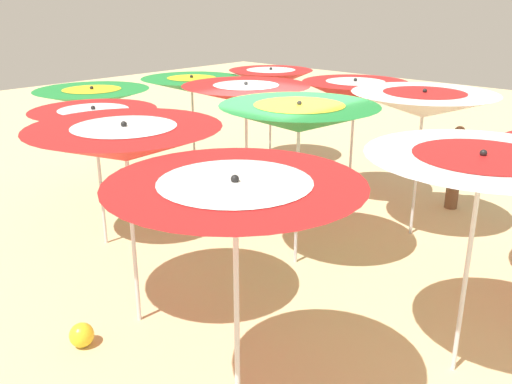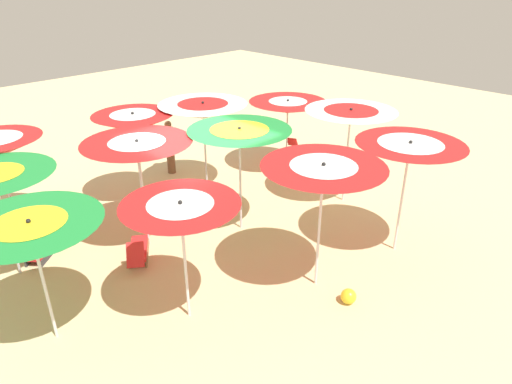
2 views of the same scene
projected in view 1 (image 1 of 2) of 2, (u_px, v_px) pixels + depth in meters
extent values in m
cube|color=beige|center=(272.00, 240.00, 9.35)|extent=(37.23, 37.23, 0.04)
cylinder|color=silver|center=(98.00, 150.00, 10.87)|extent=(0.05, 0.05, 2.04)
cone|color=#1E8C38|center=(93.00, 98.00, 10.52)|extent=(2.15, 2.15, 0.31)
cone|color=yellow|center=(92.00, 93.00, 10.50)|extent=(1.09, 1.09, 0.16)
sphere|color=black|center=(92.00, 88.00, 10.46)|extent=(0.07, 0.07, 0.07)
cylinder|color=silver|center=(101.00, 184.00, 8.86)|extent=(0.05, 0.05, 2.06)
cone|color=red|center=(94.00, 120.00, 8.52)|extent=(1.93, 1.93, 0.33)
cone|color=white|center=(94.00, 115.00, 8.49)|extent=(1.06, 1.06, 0.18)
sphere|color=black|center=(93.00, 108.00, 8.45)|extent=(0.07, 0.07, 0.07)
cylinder|color=silver|center=(133.00, 237.00, 6.65)|extent=(0.05, 0.05, 2.29)
cone|color=red|center=(125.00, 144.00, 6.26)|extent=(2.21, 2.21, 0.40)
cone|color=white|center=(125.00, 136.00, 6.23)|extent=(1.18, 1.18, 0.21)
sphere|color=black|center=(124.00, 124.00, 6.19)|extent=(0.07, 0.07, 0.07)
cylinder|color=silver|center=(237.00, 321.00, 4.93)|extent=(0.05, 0.05, 2.29)
cone|color=red|center=(235.00, 200.00, 4.55)|extent=(2.16, 2.16, 0.31)
cone|color=white|center=(235.00, 192.00, 4.53)|extent=(1.28, 1.28, 0.18)
sphere|color=black|center=(235.00, 179.00, 4.49)|extent=(0.07, 0.07, 0.07)
cylinder|color=silver|center=(194.00, 132.00, 12.29)|extent=(0.05, 0.05, 2.04)
cone|color=#1E8C38|center=(192.00, 85.00, 11.95)|extent=(2.16, 2.16, 0.31)
cone|color=yellow|center=(192.00, 81.00, 11.92)|extent=(1.04, 1.04, 0.15)
sphere|color=black|center=(191.00, 77.00, 11.88)|extent=(0.07, 0.07, 0.07)
cylinder|color=silver|center=(246.00, 156.00, 10.07)|extent=(0.05, 0.05, 2.24)
cone|color=red|center=(246.00, 94.00, 9.69)|extent=(2.25, 2.25, 0.32)
cone|color=white|center=(246.00, 90.00, 9.66)|extent=(1.15, 1.15, 0.16)
sphere|color=black|center=(246.00, 83.00, 9.63)|extent=(0.07, 0.07, 0.07)
cylinder|color=silver|center=(297.00, 194.00, 8.17)|extent=(0.05, 0.05, 2.24)
cone|color=#1E8C38|center=(299.00, 119.00, 7.80)|extent=(2.26, 2.26, 0.39)
cone|color=yellow|center=(299.00, 113.00, 7.77)|extent=(1.28, 1.28, 0.22)
sphere|color=black|center=(299.00, 103.00, 7.72)|extent=(0.07, 0.07, 0.07)
cylinder|color=silver|center=(466.00, 278.00, 5.72)|extent=(0.05, 0.05, 2.26)
cone|color=white|center=(480.00, 174.00, 5.34)|extent=(2.25, 2.25, 0.36)
cone|color=red|center=(482.00, 166.00, 5.31)|extent=(1.32, 1.32, 0.21)
sphere|color=black|center=(483.00, 153.00, 5.27)|extent=(0.07, 0.07, 0.07)
cylinder|color=silver|center=(270.00, 122.00, 13.18)|extent=(0.05, 0.05, 2.03)
cone|color=red|center=(271.00, 79.00, 12.84)|extent=(1.94, 1.94, 0.42)
cone|color=white|center=(271.00, 75.00, 12.81)|extent=(1.13, 1.13, 0.25)
sphere|color=black|center=(271.00, 69.00, 12.76)|extent=(0.07, 0.07, 0.07)
cylinder|color=silver|center=(351.00, 149.00, 10.71)|extent=(0.05, 0.05, 2.15)
cone|color=red|center=(355.00, 93.00, 10.35)|extent=(1.97, 1.97, 0.43)
cone|color=white|center=(355.00, 88.00, 10.32)|extent=(1.10, 1.10, 0.24)
sphere|color=black|center=(355.00, 80.00, 10.27)|extent=(0.07, 0.07, 0.07)
cylinder|color=silver|center=(417.00, 172.00, 9.20)|extent=(0.05, 0.05, 2.22)
cone|color=white|center=(423.00, 105.00, 8.83)|extent=(2.30, 2.30, 0.40)
cone|color=red|center=(424.00, 99.00, 8.80)|extent=(1.30, 1.30, 0.23)
sphere|color=black|center=(425.00, 91.00, 8.75)|extent=(0.07, 0.07, 0.07)
cube|color=olive|center=(218.00, 205.00, 10.65)|extent=(0.77, 0.56, 0.14)
cube|color=olive|center=(221.00, 212.00, 10.33)|extent=(0.77, 0.56, 0.14)
cube|color=red|center=(219.00, 202.00, 10.45)|extent=(0.95, 0.81, 0.10)
cube|color=red|center=(186.00, 192.00, 10.25)|extent=(0.49, 0.48, 0.43)
cube|color=#333338|center=(220.00, 177.00, 12.28)|extent=(0.58, 0.65, 0.14)
cube|color=#333338|center=(221.00, 173.00, 12.58)|extent=(0.58, 0.65, 0.14)
cube|color=red|center=(221.00, 170.00, 12.39)|extent=(0.79, 0.84, 0.10)
cube|color=red|center=(249.00, 160.00, 12.30)|extent=(0.53, 0.54, 0.41)
cylinder|color=brown|center=(453.00, 189.00, 10.60)|extent=(0.24, 0.24, 0.75)
cylinder|color=green|center=(457.00, 154.00, 10.36)|extent=(0.30, 0.30, 0.66)
sphere|color=brown|center=(460.00, 131.00, 10.22)|extent=(0.20, 0.20, 0.20)
sphere|color=yellow|center=(82.00, 335.00, 6.46)|extent=(0.29, 0.29, 0.29)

